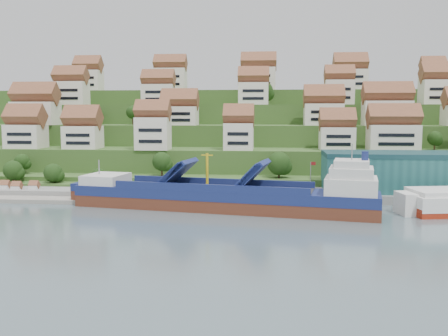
# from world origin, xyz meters

# --- Properties ---
(ground) EXTENTS (300.00, 300.00, 0.00)m
(ground) POSITION_xyz_m (0.00, 0.00, 0.00)
(ground) COLOR slate
(ground) RESTS_ON ground
(quay) EXTENTS (180.00, 14.00, 2.20)m
(quay) POSITION_xyz_m (20.00, 15.00, 1.10)
(quay) COLOR gray
(quay) RESTS_ON ground
(pebble_beach) EXTENTS (45.00, 20.00, 1.00)m
(pebble_beach) POSITION_xyz_m (-58.00, 12.00, 0.50)
(pebble_beach) COLOR gray
(pebble_beach) RESTS_ON ground
(hillside) EXTENTS (260.00, 128.00, 31.00)m
(hillside) POSITION_xyz_m (0.00, 103.55, 10.66)
(hillside) COLOR #2D4C1E
(hillside) RESTS_ON ground
(hillside_village) EXTENTS (156.56, 63.26, 28.98)m
(hillside_village) POSITION_xyz_m (1.80, 61.16, 24.54)
(hillside_village) COLOR silver
(hillside_village) RESTS_ON ground
(hillside_trees) EXTENTS (141.69, 62.43, 30.85)m
(hillside_trees) POSITION_xyz_m (-6.82, 46.84, 17.48)
(hillside_trees) COLOR #214216
(hillside_trees) RESTS_ON ground
(warehouse) EXTENTS (60.00, 15.00, 10.00)m
(warehouse) POSITION_xyz_m (52.00, 17.00, 7.20)
(warehouse) COLOR #225E5E
(warehouse) RESTS_ON quay
(flagpole) EXTENTS (1.28, 0.16, 8.00)m
(flagpole) POSITION_xyz_m (18.11, 10.00, 6.88)
(flagpole) COLOR gray
(flagpole) RESTS_ON quay
(beach_huts) EXTENTS (14.40, 3.70, 2.20)m
(beach_huts) POSITION_xyz_m (-60.00, 10.75, 2.10)
(beach_huts) COLOR white
(beach_huts) RESTS_ON pebble_beach
(cargo_ship) EXTENTS (70.74, 22.86, 15.40)m
(cargo_ship) POSITION_xyz_m (-0.96, -1.19, 3.01)
(cargo_ship) COLOR #5C2C1C
(cargo_ship) RESTS_ON ground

